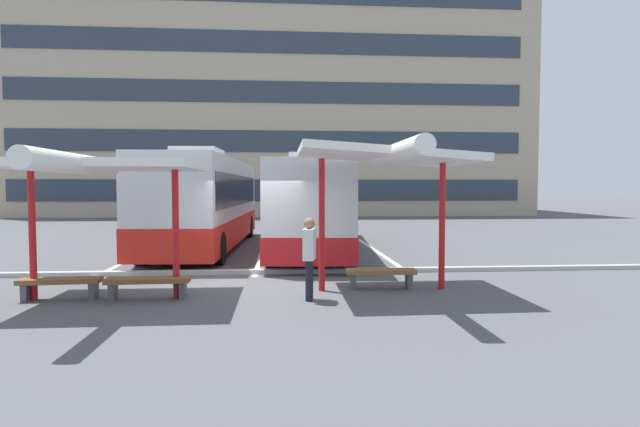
% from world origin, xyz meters
% --- Properties ---
extents(ground_plane, '(160.00, 160.00, 0.00)m').
position_xyz_m(ground_plane, '(0.00, 0.00, 0.00)').
color(ground_plane, '#515156').
extents(terminal_building, '(43.36, 14.09, 21.87)m').
position_xyz_m(terminal_building, '(0.03, 34.34, 9.56)').
color(terminal_building, tan).
rests_on(terminal_building, ground).
extents(coach_bus_0, '(3.07, 11.80, 3.68)m').
position_xyz_m(coach_bus_0, '(-2.13, 6.89, 1.69)').
color(coach_bus_0, silver).
rests_on(coach_bus_0, ground).
extents(coach_bus_1, '(3.56, 12.38, 3.48)m').
position_xyz_m(coach_bus_1, '(1.92, 6.46, 1.60)').
color(coach_bus_1, silver).
rests_on(coach_bus_1, ground).
extents(lane_stripe_0, '(0.16, 14.00, 0.01)m').
position_xyz_m(lane_stripe_0, '(-4.16, 7.49, 0.00)').
color(lane_stripe_0, white).
rests_on(lane_stripe_0, ground).
extents(lane_stripe_1, '(0.16, 14.00, 0.01)m').
position_xyz_m(lane_stripe_1, '(0.00, 7.49, 0.00)').
color(lane_stripe_1, white).
rests_on(lane_stripe_1, ground).
extents(lane_stripe_2, '(0.16, 14.00, 0.01)m').
position_xyz_m(lane_stripe_2, '(4.16, 7.49, 0.00)').
color(lane_stripe_2, white).
rests_on(lane_stripe_2, ground).
extents(waiting_shelter_0, '(3.90, 5.01, 2.93)m').
position_xyz_m(waiting_shelter_0, '(-2.97, -2.10, 2.72)').
color(waiting_shelter_0, red).
rests_on(waiting_shelter_0, ground).
extents(bench_0, '(1.63, 0.50, 0.45)m').
position_xyz_m(bench_0, '(-3.87, -1.88, 0.33)').
color(bench_0, brown).
rests_on(bench_0, ground).
extents(bench_1, '(1.72, 0.48, 0.45)m').
position_xyz_m(bench_1, '(-2.07, -1.96, 0.34)').
color(bench_1, brown).
rests_on(bench_1, ground).
extents(waiting_shelter_1, '(3.76, 4.98, 3.25)m').
position_xyz_m(waiting_shelter_1, '(2.98, -1.66, 2.97)').
color(waiting_shelter_1, red).
rests_on(waiting_shelter_1, ground).
extents(bench_2, '(1.61, 0.50, 0.45)m').
position_xyz_m(bench_2, '(2.98, -1.24, 0.33)').
color(bench_2, brown).
rests_on(bench_2, ground).
extents(platform_kerb, '(44.00, 0.24, 0.12)m').
position_xyz_m(platform_kerb, '(0.00, 0.97, 0.06)').
color(platform_kerb, '#ADADA8').
rests_on(platform_kerb, ground).
extents(waiting_passenger_0, '(0.31, 0.52, 1.71)m').
position_xyz_m(waiting_passenger_0, '(1.27, -2.31, 0.99)').
color(waiting_passenger_0, black).
rests_on(waiting_passenger_0, ground).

